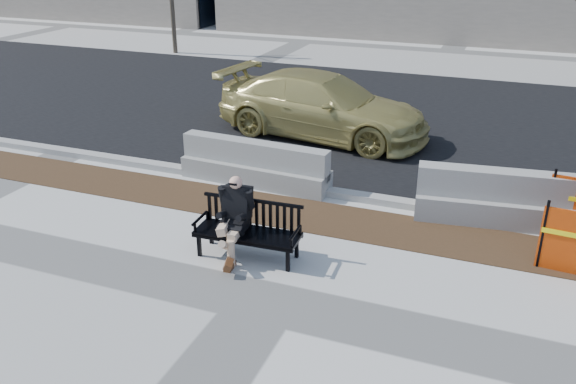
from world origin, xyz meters
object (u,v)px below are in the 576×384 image
bench (248,256)px  seated_man (236,253)px  sedan (322,136)px  jersey_barrier_left (255,183)px  jersey_barrier_right (514,224)px

bench → seated_man: (-0.21, 0.03, 0.00)m
sedan → bench: bearing=-164.6°
jersey_barrier_left → bench: bearing=-64.7°
bench → jersey_barrier_left: 2.80m
jersey_barrier_left → jersey_barrier_right: 4.67m
jersey_barrier_right → bench: bearing=-152.1°
seated_man → jersey_barrier_left: (-0.83, 2.56, 0.00)m
jersey_barrier_right → seated_man: bearing=-154.0°
bench → seated_man: 0.22m
jersey_barrier_right → sedan: bearing=136.4°
bench → jersey_barrier_right: bearing=32.3°
jersey_barrier_left → seated_man: bearing=-68.7°
bench → jersey_barrier_left: bearing=109.1°
bench → jersey_barrier_left: bench is taller
jersey_barrier_left → jersey_barrier_right: jersey_barrier_right is taller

